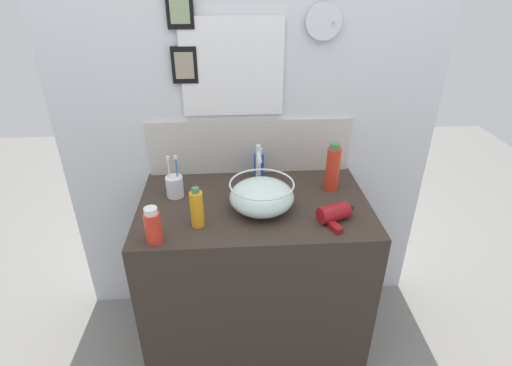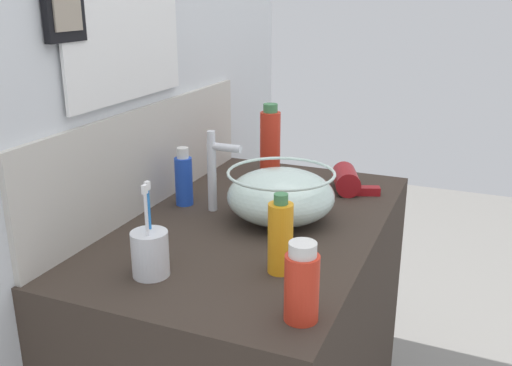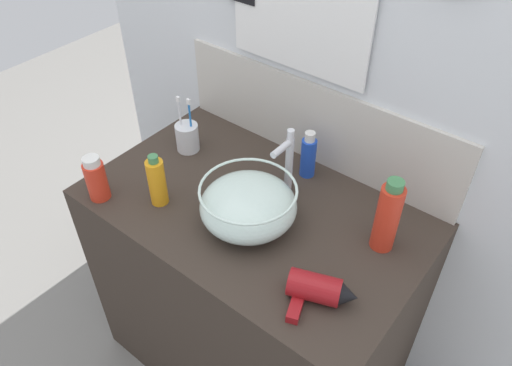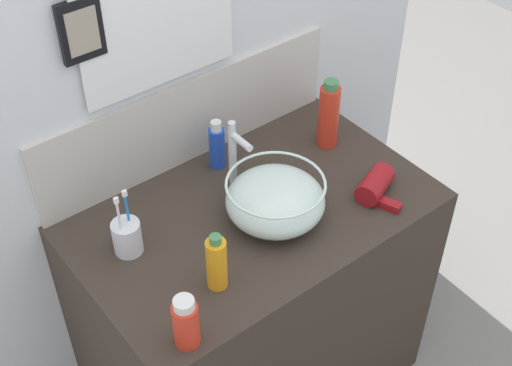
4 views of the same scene
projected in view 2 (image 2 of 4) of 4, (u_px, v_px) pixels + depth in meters
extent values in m
cube|color=#382D26|center=(255.00, 360.00, 1.60)|extent=(1.02, 0.62, 0.84)
cube|color=silver|center=(134.00, 91.00, 1.49)|extent=(1.85, 0.06, 2.31)
cube|color=beige|center=(150.00, 157.00, 1.53)|extent=(1.00, 0.02, 0.28)
cube|color=white|center=(122.00, 7.00, 1.34)|extent=(0.40, 0.01, 0.37)
cube|color=white|center=(124.00, 7.00, 1.34)|extent=(0.46, 0.01, 0.43)
cube|color=black|center=(63.00, 2.00, 1.15)|extent=(0.11, 0.02, 0.16)
cube|color=gray|center=(66.00, 2.00, 1.15)|extent=(0.08, 0.01, 0.11)
ellipsoid|color=silver|center=(281.00, 196.00, 1.45)|extent=(0.27, 0.27, 0.13)
torus|color=silver|center=(281.00, 173.00, 1.43)|extent=(0.27, 0.27, 0.01)
torus|color=#B2B7BC|center=(280.00, 219.00, 1.47)|extent=(0.10, 0.10, 0.01)
cylinder|color=silver|center=(212.00, 177.00, 1.51)|extent=(0.02, 0.02, 0.19)
cylinder|color=silver|center=(226.00, 148.00, 1.47)|extent=(0.02, 0.08, 0.02)
cylinder|color=silver|center=(211.00, 137.00, 1.47)|extent=(0.02, 0.02, 0.03)
cylinder|color=maroon|center=(346.00, 179.00, 1.67)|extent=(0.15, 0.11, 0.07)
cone|color=black|center=(343.00, 171.00, 1.75)|extent=(0.06, 0.07, 0.06)
cube|color=maroon|center=(364.00, 191.00, 1.65)|extent=(0.06, 0.09, 0.02)
cylinder|color=silver|center=(150.00, 254.00, 1.17)|extent=(0.08, 0.08, 0.10)
cylinder|color=blue|center=(150.00, 230.00, 1.17)|extent=(0.01, 0.01, 0.18)
cube|color=white|center=(147.00, 186.00, 1.14)|extent=(0.01, 0.01, 0.02)
cylinder|color=white|center=(148.00, 236.00, 1.14)|extent=(0.01, 0.01, 0.18)
cube|color=white|center=(145.00, 189.00, 1.11)|extent=(0.01, 0.01, 0.02)
cylinder|color=red|center=(302.00, 288.00, 1.01)|extent=(0.06, 0.06, 0.13)
cylinder|color=silver|center=(303.00, 249.00, 0.98)|extent=(0.05, 0.05, 0.02)
cylinder|color=red|center=(270.00, 145.00, 1.79)|extent=(0.06, 0.06, 0.21)
cylinder|color=#3F7F4C|center=(270.00, 108.00, 1.75)|extent=(0.04, 0.04, 0.03)
cylinder|color=blue|center=(184.00, 181.00, 1.56)|extent=(0.05, 0.05, 0.13)
cylinder|color=silver|center=(183.00, 153.00, 1.53)|extent=(0.03, 0.03, 0.03)
cylinder|color=orange|center=(280.00, 238.00, 1.18)|extent=(0.05, 0.05, 0.15)
cylinder|color=#3F7F4C|center=(281.00, 199.00, 1.15)|extent=(0.03, 0.03, 0.02)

